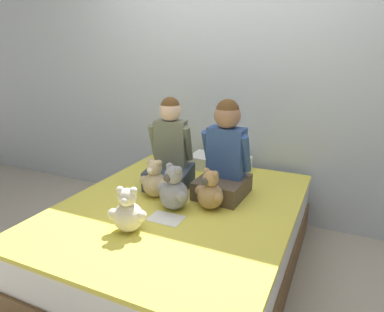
% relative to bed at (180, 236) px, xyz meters
% --- Properties ---
extents(ground_plane, '(14.00, 14.00, 0.00)m').
position_rel_bed_xyz_m(ground_plane, '(0.00, 0.00, -0.25)').
color(ground_plane, '#B2A899').
extents(wall_behind_bed, '(8.00, 0.06, 2.50)m').
position_rel_bed_xyz_m(wall_behind_bed, '(0.00, 1.04, 1.00)').
color(wall_behind_bed, silver).
rests_on(wall_behind_bed, ground_plane).
extents(bed, '(1.51, 1.87, 0.50)m').
position_rel_bed_xyz_m(bed, '(0.00, 0.00, 0.00)').
color(bed, brown).
rests_on(bed, ground_plane).
extents(child_on_left, '(0.38, 0.40, 0.67)m').
position_rel_bed_xyz_m(child_on_left, '(-0.22, 0.28, 0.51)').
color(child_on_left, '#384251').
rests_on(child_on_left, bed).
extents(child_on_right, '(0.35, 0.39, 0.68)m').
position_rel_bed_xyz_m(child_on_right, '(0.22, 0.29, 0.53)').
color(child_on_right, brown).
rests_on(child_on_right, bed).
extents(teddy_bear_held_by_left_child, '(0.23, 0.17, 0.28)m').
position_rel_bed_xyz_m(teddy_bear_held_by_left_child, '(-0.21, 0.04, 0.37)').
color(teddy_bear_held_by_left_child, '#D1B78E').
rests_on(teddy_bear_held_by_left_child, bed).
extents(teddy_bear_held_by_right_child, '(0.21, 0.17, 0.27)m').
position_rel_bed_xyz_m(teddy_bear_held_by_right_child, '(0.21, 0.02, 0.37)').
color(teddy_bear_held_by_right_child, tan).
rests_on(teddy_bear_held_by_right_child, bed).
extents(teddy_bear_between_children, '(0.24, 0.19, 0.30)m').
position_rel_bed_xyz_m(teddy_bear_between_children, '(-0.00, -0.08, 0.38)').
color(teddy_bear_between_children, '#939399').
rests_on(teddy_bear_between_children, bed).
extents(teddy_bear_at_foot_of_bed, '(0.22, 0.17, 0.27)m').
position_rel_bed_xyz_m(teddy_bear_at_foot_of_bed, '(-0.10, -0.44, 0.37)').
color(teddy_bear_at_foot_of_bed, silver).
rests_on(teddy_bear_at_foot_of_bed, bed).
extents(pillow_at_headboard, '(0.51, 0.27, 0.11)m').
position_rel_bed_xyz_m(pillow_at_headboard, '(0.00, 0.77, 0.31)').
color(pillow_at_headboard, white).
rests_on(pillow_at_headboard, bed).
extents(sign_card, '(0.21, 0.15, 0.00)m').
position_rel_bed_xyz_m(sign_card, '(0.02, -0.22, 0.25)').
color(sign_card, white).
rests_on(sign_card, bed).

